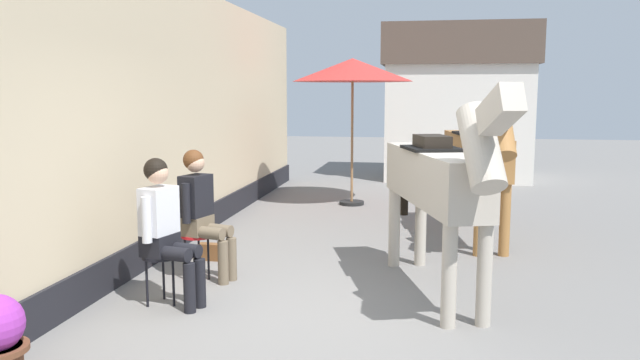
# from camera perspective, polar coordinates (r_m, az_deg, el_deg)

# --- Properties ---
(ground_plane) EXTENTS (40.00, 40.00, 0.00)m
(ground_plane) POSITION_cam_1_polar(r_m,az_deg,el_deg) (8.68, 4.62, -5.32)
(ground_plane) COLOR slate
(pub_facade_wall) EXTENTS (0.34, 14.00, 3.40)m
(pub_facade_wall) POSITION_cam_1_polar(r_m,az_deg,el_deg) (7.67, -15.68, 4.28)
(pub_facade_wall) COLOR #CCB793
(pub_facade_wall) RESTS_ON ground_plane
(distant_cottage) EXTENTS (3.40, 2.60, 3.50)m
(distant_cottage) POSITION_cam_1_polar(r_m,az_deg,el_deg) (15.12, 12.31, 7.03)
(distant_cottage) COLOR silver
(distant_cottage) RESTS_ON ground_plane
(seated_visitor_near) EXTENTS (0.61, 0.48, 1.39)m
(seated_visitor_near) POSITION_cam_1_polar(r_m,az_deg,el_deg) (6.01, -13.88, -3.91)
(seated_visitor_near) COLOR black
(seated_visitor_near) RESTS_ON ground_plane
(seated_visitor_far) EXTENTS (0.61, 0.48, 1.39)m
(seated_visitor_far) POSITION_cam_1_polar(r_m,az_deg,el_deg) (6.79, -10.71, -2.47)
(seated_visitor_far) COLOR red
(seated_visitor_far) RESTS_ON ground_plane
(saddled_horse_near) EXTENTS (1.13, 2.91, 2.06)m
(saddled_horse_near) POSITION_cam_1_polar(r_m,az_deg,el_deg) (6.16, 10.67, 0.08)
(saddled_horse_near) COLOR #B2A899
(saddled_horse_near) RESTS_ON ground_plane
(saddled_horse_far) EXTENTS (0.78, 2.98, 2.06)m
(saddled_horse_far) POSITION_cam_1_polar(r_m,az_deg,el_deg) (8.66, 14.10, 2.21)
(saddled_horse_far) COLOR #9E6B38
(saddled_horse_far) RESTS_ON ground_plane
(cafe_parasol) EXTENTS (2.10, 2.10, 2.58)m
(cafe_parasol) POSITION_cam_1_polar(r_m,az_deg,el_deg) (11.11, 2.97, 9.85)
(cafe_parasol) COLOR black
(cafe_parasol) RESTS_ON ground_plane
(satchel_bag) EXTENTS (0.29, 0.13, 0.20)m
(satchel_bag) POSITION_cam_1_polar(r_m,az_deg,el_deg) (7.67, -9.94, -6.43)
(satchel_bag) COLOR brown
(satchel_bag) RESTS_ON ground_plane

